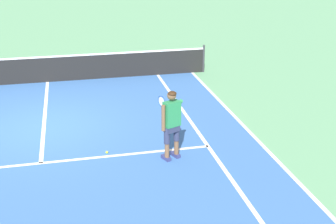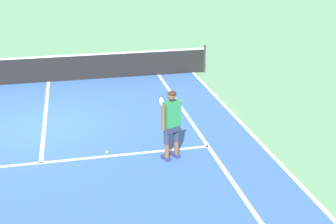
{
  "view_description": "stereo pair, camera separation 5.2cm",
  "coord_description": "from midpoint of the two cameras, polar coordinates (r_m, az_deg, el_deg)",
  "views": [
    {
      "loc": [
        0.87,
        -11.93,
        4.99
      ],
      "look_at": [
        3.06,
        -2.26,
        1.05
      ],
      "focal_mm": 47.64,
      "sensor_mm": 36.0,
      "label": 1
    },
    {
      "loc": [
        0.92,
        -11.94,
        4.99
      ],
      "look_at": [
        3.06,
        -2.26,
        1.05
      ],
      "focal_mm": 47.64,
      "sensor_mm": 36.0,
      "label": 2
    }
  ],
  "objects": [
    {
      "name": "ground_plane",
      "position": [
        12.97,
        -15.71,
        -1.82
      ],
      "size": [
        80.0,
        80.0,
        0.0
      ],
      "primitive_type": "plane",
      "color": "#609E70"
    },
    {
      "name": "court_inner_surface",
      "position": [
        12.16,
        -15.85,
        -3.42
      ],
      "size": [
        10.98,
        10.54,
        0.0
      ],
      "primitive_type": "cube",
      "color": "#3866A8",
      "rests_on": "ground"
    },
    {
      "name": "line_service",
      "position": [
        10.97,
        -16.09,
        -6.3
      ],
      "size": [
        8.23,
        0.1,
        0.01
      ],
      "primitive_type": "cube",
      "color": "white",
      "rests_on": "ground"
    },
    {
      "name": "line_centre_service",
      "position": [
        13.88,
        -15.58,
        -0.22
      ],
      "size": [
        0.1,
        6.4,
        0.01
      ],
      "primitive_type": "cube",
      "color": "white",
      "rests_on": "ground"
    },
    {
      "name": "line_singles_right",
      "position": [
        12.55,
        3.19,
        -1.77
      ],
      "size": [
        0.1,
        10.14,
        0.01
      ],
      "primitive_type": "cube",
      "color": "white",
      "rests_on": "ground"
    },
    {
      "name": "line_doubles_right",
      "position": [
        12.97,
        9.05,
        -1.22
      ],
      "size": [
        0.1,
        10.14,
        0.01
      ],
      "primitive_type": "cube",
      "color": "white",
      "rests_on": "ground"
    },
    {
      "name": "tennis_net",
      "position": [
        16.76,
        -15.41,
        5.33
      ],
      "size": [
        11.96,
        0.08,
        1.07
      ],
      "color": "#333338",
      "rests_on": "ground"
    },
    {
      "name": "tennis_player",
      "position": [
        10.36,
        0.29,
        -1.05
      ],
      "size": [
        0.57,
        1.23,
        1.71
      ],
      "color": "navy",
      "rests_on": "ground"
    },
    {
      "name": "tennis_ball_near_feet",
      "position": [
        11.08,
        -7.96,
        -5.13
      ],
      "size": [
        0.07,
        0.07,
        0.07
      ],
      "primitive_type": "sphere",
      "color": "#CCE02D",
      "rests_on": "ground"
    }
  ]
}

